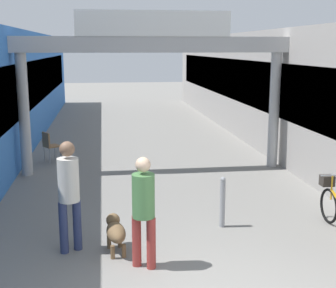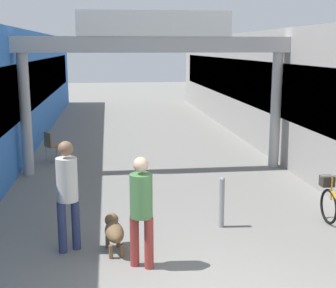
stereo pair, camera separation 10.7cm
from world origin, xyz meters
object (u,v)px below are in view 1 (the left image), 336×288
Objects in this scene: pedestrian_with_dog at (143,205)px; bollard_post_metal at (223,202)px; dog_on_leash at (115,231)px; pedestrian_companion at (69,189)px; cafe_chair_wood_nearer at (49,144)px.

pedestrian_with_dog reaches higher than bollard_post_metal.
dog_on_leash is at bearing -158.15° from bollard_post_metal.
pedestrian_with_dog is 1.36m from pedestrian_companion.
dog_on_leash is at bearing -8.72° from pedestrian_companion.
bollard_post_metal is at bearing 21.85° from dog_on_leash.
dog_on_leash is at bearing -74.95° from cafe_chair_wood_nearer.
pedestrian_with_dog is 0.94× the size of pedestrian_companion.
pedestrian_with_dog reaches higher than dog_on_leash.
pedestrian_with_dog reaches higher than cafe_chair_wood_nearer.
pedestrian_companion is 2.07× the size of cafe_chair_wood_nearer.
dog_on_leash is (-0.41, 0.62, -0.63)m from pedestrian_with_dog.
dog_on_leash is at bearing 123.57° from pedestrian_with_dog.
pedestrian_companion is 1.91× the size of bollard_post_metal.
dog_on_leash is 6.61m from cafe_chair_wood_nearer.
pedestrian_companion is at bearing 171.28° from dog_on_leash.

